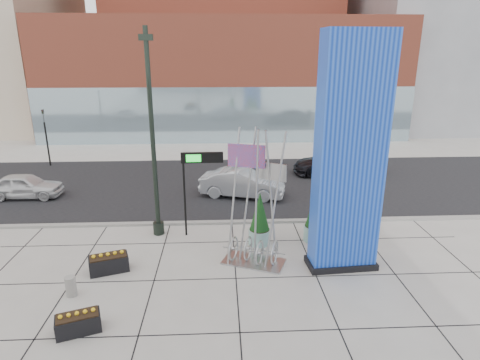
{
  "coord_description": "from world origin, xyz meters",
  "views": [
    {
      "loc": [
        0.52,
        -13.95,
        7.99
      ],
      "look_at": [
        1.3,
        2.0,
        2.85
      ],
      "focal_mm": 30.0,
      "sensor_mm": 36.0,
      "label": 1
    }
  ],
  "objects_px": {
    "lamp_post": "(154,156)",
    "overhead_street_sign": "(199,165)",
    "public_art_sculpture": "(254,230)",
    "concrete_bollard": "(71,286)",
    "car_white_west": "(25,186)",
    "blue_pylon": "(349,162)",
    "car_silver_mid": "(242,183)"
  },
  "relations": [
    {
      "from": "blue_pylon",
      "to": "car_silver_mid",
      "type": "height_order",
      "value": "blue_pylon"
    },
    {
      "from": "concrete_bollard",
      "to": "overhead_street_sign",
      "type": "xyz_separation_m",
      "value": [
        4.21,
        4.59,
        2.96
      ]
    },
    {
      "from": "lamp_post",
      "to": "car_white_west",
      "type": "height_order",
      "value": "lamp_post"
    },
    {
      "from": "car_white_west",
      "to": "car_silver_mid",
      "type": "distance_m",
      "value": 12.38
    },
    {
      "from": "concrete_bollard",
      "to": "overhead_street_sign",
      "type": "distance_m",
      "value": 6.9
    },
    {
      "from": "lamp_post",
      "to": "concrete_bollard",
      "type": "height_order",
      "value": "lamp_post"
    },
    {
      "from": "public_art_sculpture",
      "to": "car_white_west",
      "type": "distance_m",
      "value": 14.82
    },
    {
      "from": "lamp_post",
      "to": "overhead_street_sign",
      "type": "relative_size",
      "value": 2.32
    },
    {
      "from": "blue_pylon",
      "to": "concrete_bollard",
      "type": "relative_size",
      "value": 12.33
    },
    {
      "from": "lamp_post",
      "to": "blue_pylon",
      "type": "bearing_deg",
      "value": -23.5
    },
    {
      "from": "car_white_west",
      "to": "car_silver_mid",
      "type": "relative_size",
      "value": 0.85
    },
    {
      "from": "lamp_post",
      "to": "overhead_street_sign",
      "type": "distance_m",
      "value": 1.97
    },
    {
      "from": "blue_pylon",
      "to": "lamp_post",
      "type": "relative_size",
      "value": 0.97
    },
    {
      "from": "concrete_bollard",
      "to": "overhead_street_sign",
      "type": "relative_size",
      "value": 0.18
    },
    {
      "from": "blue_pylon",
      "to": "public_art_sculpture",
      "type": "bearing_deg",
      "value": 168.45
    },
    {
      "from": "concrete_bollard",
      "to": "car_silver_mid",
      "type": "height_order",
      "value": "car_silver_mid"
    },
    {
      "from": "concrete_bollard",
      "to": "car_white_west",
      "type": "relative_size",
      "value": 0.17
    },
    {
      "from": "car_white_west",
      "to": "blue_pylon",
      "type": "bearing_deg",
      "value": -117.33
    },
    {
      "from": "lamp_post",
      "to": "car_silver_mid",
      "type": "bearing_deg",
      "value": 49.45
    },
    {
      "from": "lamp_post",
      "to": "car_white_west",
      "type": "distance_m",
      "value": 10.22
    },
    {
      "from": "blue_pylon",
      "to": "lamp_post",
      "type": "xyz_separation_m",
      "value": [
        -7.51,
        3.26,
        -0.55
      ]
    },
    {
      "from": "blue_pylon",
      "to": "lamp_post",
      "type": "distance_m",
      "value": 8.2
    },
    {
      "from": "public_art_sculpture",
      "to": "overhead_street_sign",
      "type": "height_order",
      "value": "public_art_sculpture"
    },
    {
      "from": "blue_pylon",
      "to": "overhead_street_sign",
      "type": "distance_m",
      "value": 6.43
    },
    {
      "from": "concrete_bollard",
      "to": "blue_pylon",
      "type": "bearing_deg",
      "value": 8.86
    },
    {
      "from": "car_silver_mid",
      "to": "public_art_sculpture",
      "type": "bearing_deg",
      "value": -164.81
    },
    {
      "from": "lamp_post",
      "to": "public_art_sculpture",
      "type": "distance_m",
      "value": 5.52
    },
    {
      "from": "lamp_post",
      "to": "overhead_street_sign",
      "type": "height_order",
      "value": "lamp_post"
    },
    {
      "from": "public_art_sculpture",
      "to": "car_silver_mid",
      "type": "height_order",
      "value": "public_art_sculpture"
    },
    {
      "from": "public_art_sculpture",
      "to": "concrete_bollard",
      "type": "xyz_separation_m",
      "value": [
        -6.44,
        -1.94,
        -1.07
      ]
    },
    {
      "from": "overhead_street_sign",
      "to": "public_art_sculpture",
      "type": "bearing_deg",
      "value": -51.34
    },
    {
      "from": "public_art_sculpture",
      "to": "concrete_bollard",
      "type": "distance_m",
      "value": 6.81
    }
  ]
}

